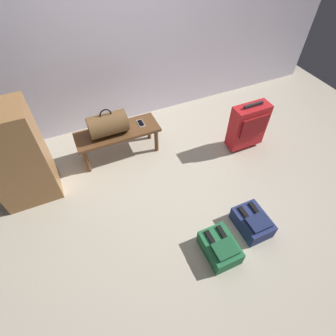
% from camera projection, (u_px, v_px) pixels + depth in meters
% --- Properties ---
extents(ground_plane, '(6.60, 6.60, 0.00)m').
position_uv_depth(ground_plane, '(181.00, 191.00, 3.00)').
color(ground_plane, '#B2A893').
extents(back_wall, '(6.00, 0.10, 2.80)m').
position_uv_depth(back_wall, '(123.00, 11.00, 2.93)').
color(back_wall, silver).
rests_on(back_wall, ground).
extents(bench, '(1.00, 0.36, 0.37)m').
position_uv_depth(bench, '(118.00, 135.00, 3.17)').
color(bench, brown).
rests_on(bench, ground).
extents(duffel_bag_brown, '(0.44, 0.26, 0.34)m').
position_uv_depth(duffel_bag_brown, '(108.00, 124.00, 3.01)').
color(duffel_bag_brown, brown).
rests_on(duffel_bag_brown, bench).
extents(cell_phone, '(0.07, 0.14, 0.01)m').
position_uv_depth(cell_phone, '(141.00, 123.00, 3.22)').
color(cell_phone, silver).
rests_on(cell_phone, bench).
extents(suitcase_upright_red, '(0.46, 0.22, 0.66)m').
position_uv_depth(suitcase_upright_red, '(248.00, 126.00, 3.25)').
color(suitcase_upright_red, red).
rests_on(suitcase_upright_red, ground).
extents(backpack_navy, '(0.28, 0.38, 0.21)m').
position_uv_depth(backpack_navy, '(252.00, 222.00, 2.63)').
color(backpack_navy, navy).
rests_on(backpack_navy, ground).
extents(backpack_green, '(0.28, 0.38, 0.21)m').
position_uv_depth(backpack_green, '(220.00, 247.00, 2.45)').
color(backpack_green, '#1E6038').
rests_on(backpack_green, ground).
extents(side_cabinet, '(0.56, 0.44, 1.10)m').
position_uv_depth(side_cabinet, '(16.00, 158.00, 2.59)').
color(side_cabinet, olive).
rests_on(side_cabinet, ground).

